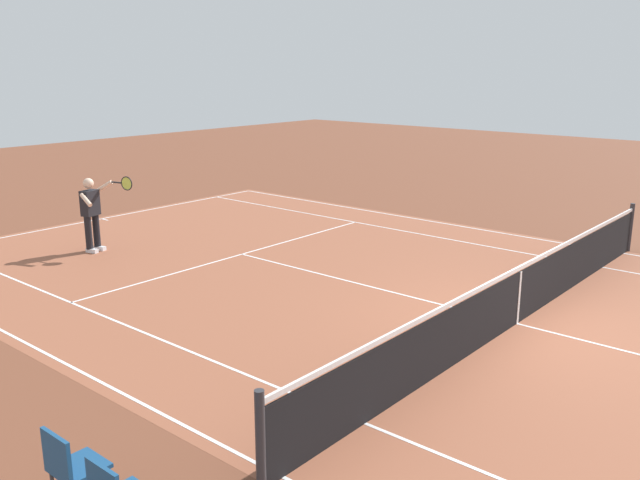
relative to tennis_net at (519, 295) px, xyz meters
The scene contains 6 objects.
ground_plane 0.49m from the tennis_net, ahead, with size 60.00×60.00×0.00m, color brown.
court_slab 0.49m from the tennis_net, ahead, with size 24.20×11.40×0.00m, color #935138.
court_line_markings 0.49m from the tennis_net, ahead, with size 23.85×11.05×0.01m.
tennis_net is the anchor object (origin of this frame).
tennis_player_near 9.32m from the tennis_net, 11.99° to the left, with size 0.99×0.86×1.70m.
spectator_chair_2 7.25m from the tennis_net, 81.56° to the left, with size 0.44×0.44×0.88m.
Camera 1 is at (-4.19, 9.87, 4.05)m, focal length 38.09 mm.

